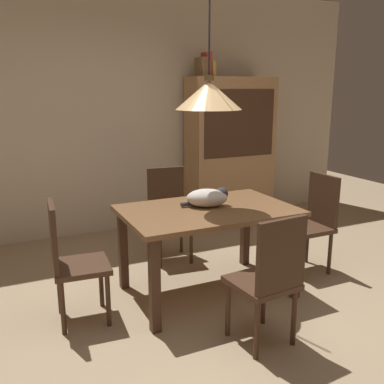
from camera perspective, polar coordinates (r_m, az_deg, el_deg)
The scene contains 13 objects.
ground at distance 3.32m, azimuth 5.62°, elevation -17.49°, with size 10.00×10.00×0.00m, color tan.
back_wall at distance 5.30m, azimuth -9.07°, elevation 10.58°, with size 6.40×0.10×2.90m, color beige.
dining_table at distance 3.57m, azimuth 2.09°, elevation -3.74°, with size 1.40×0.90×0.75m.
chair_near_front at distance 2.92m, azimuth 10.26°, elevation -10.89°, with size 0.43×0.43×0.93m.
chair_left_side at distance 3.29m, azimuth -15.92°, elevation -8.36°, with size 0.43×0.43×0.93m.
chair_right_side at distance 4.23m, azimuth 15.81°, elevation -3.44°, with size 0.40×0.40×0.93m.
chair_far_back at distance 4.38m, azimuth -3.11°, elevation -2.35°, with size 0.44×0.44×0.93m.
cat_sleeping at distance 3.58m, azimuth 2.17°, elevation -0.73°, with size 0.41×0.33×0.16m.
pendant_lamp at distance 3.41m, azimuth 2.24°, elevation 12.75°, with size 0.52×0.52×1.30m.
hutch_bookcase at distance 5.56m, azimuth 5.06°, elevation 5.03°, with size 1.12×0.45×1.85m.
book_brown_thick at distance 5.31m, azimuth 1.24°, elevation 16.25°, with size 0.06×0.24×0.22m, color brown.
book_red_tall at distance 5.34m, azimuth 1.91°, elevation 16.56°, with size 0.04×0.22×0.28m, color #B73833.
book_yellow_short at distance 5.37m, azimuth 2.47°, elevation 16.00°, with size 0.04×0.20×0.18m, color gold.
Camera 1 is at (-1.49, -2.43, 1.71)m, focal length 40.23 mm.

